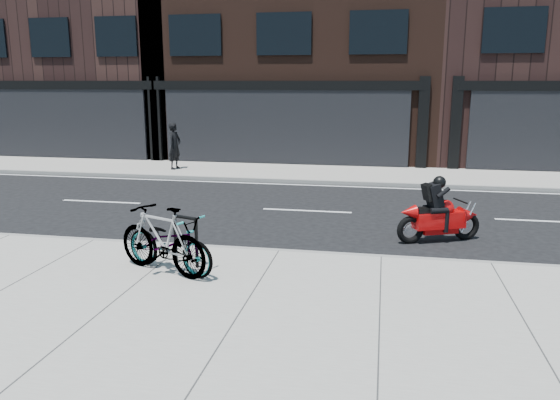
% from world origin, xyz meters
% --- Properties ---
extents(ground, '(120.00, 120.00, 0.00)m').
position_xyz_m(ground, '(0.00, 0.00, 0.00)').
color(ground, black).
rests_on(ground, ground).
extents(sidewalk_near, '(60.00, 6.00, 0.13)m').
position_xyz_m(sidewalk_near, '(0.00, -5.00, 0.07)').
color(sidewalk_near, gray).
rests_on(sidewalk_near, ground).
extents(sidewalk_far, '(60.00, 3.50, 0.13)m').
position_xyz_m(sidewalk_far, '(0.00, 7.75, 0.07)').
color(sidewalk_far, gray).
rests_on(sidewalk_far, ground).
extents(building_midwest, '(10.00, 10.00, 12.00)m').
position_xyz_m(building_midwest, '(-12.00, 14.50, 6.00)').
color(building_midwest, black).
rests_on(building_midwest, ground).
extents(bike_rack, '(0.53, 0.23, 0.93)m').
position_xyz_m(bike_rack, '(-1.49, -3.16, 0.68)').
color(bike_rack, black).
rests_on(bike_rack, sidewalk_near).
extents(bicycle_front, '(2.06, 1.36, 1.02)m').
position_xyz_m(bicycle_front, '(-1.66, -3.50, 0.64)').
color(bicycle_front, gray).
rests_on(bicycle_front, sidewalk_near).
extents(bicycle_rear, '(2.07, 1.30, 1.21)m').
position_xyz_m(bicycle_rear, '(-1.76, -3.60, 0.73)').
color(bicycle_rear, gray).
rests_on(bicycle_rear, sidewalk_near).
extents(motorcycle, '(1.84, 1.01, 1.46)m').
position_xyz_m(motorcycle, '(3.28, -0.25, 0.59)').
color(motorcycle, black).
rests_on(motorcycle, ground).
extents(pedestrian, '(0.54, 0.71, 1.76)m').
position_xyz_m(pedestrian, '(-5.82, 7.37, 1.01)').
color(pedestrian, black).
rests_on(pedestrian, sidewalk_far).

